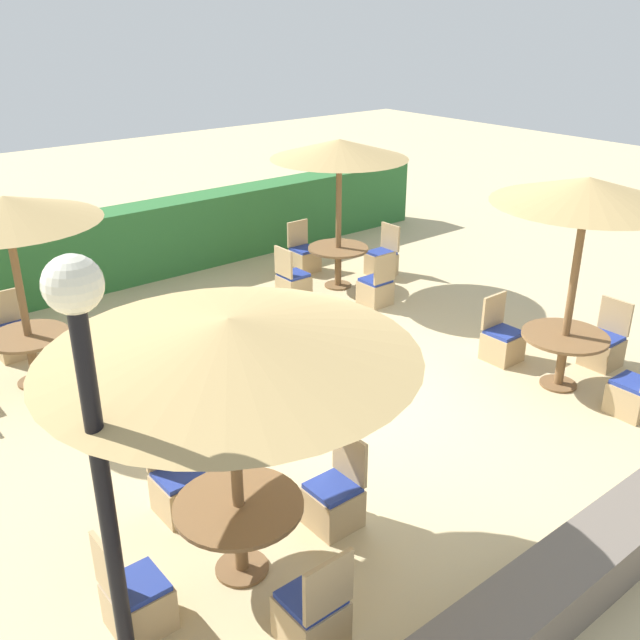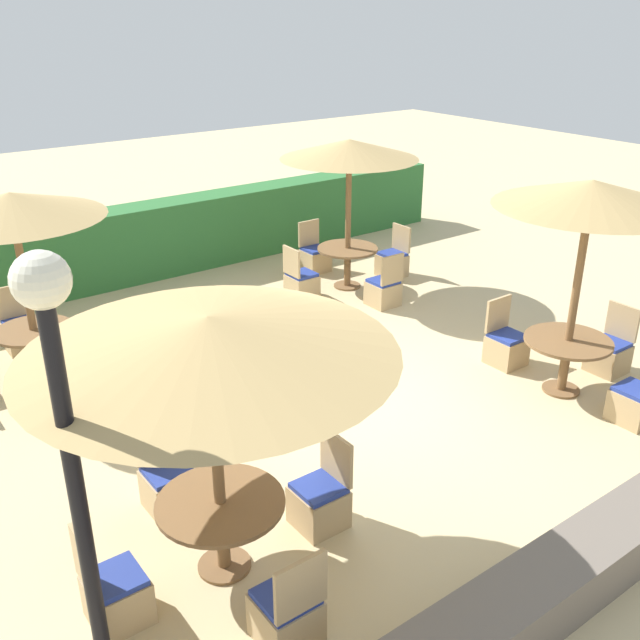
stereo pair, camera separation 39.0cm
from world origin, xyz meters
name	(u,v)px [view 2 (the right image)]	position (x,y,z in m)	size (l,w,h in m)	color
ground_plane	(348,400)	(0.00, 0.00, 0.00)	(40.00, 40.00, 0.00)	#C6B284
hedge_row	(153,240)	(0.00, 5.77, 0.67)	(13.00, 0.70, 1.34)	#2D6B33
stone_border	(609,546)	(0.00, -3.69, 0.24)	(10.00, 0.56, 0.48)	#6B6056
lamp_post	(61,397)	(-3.99, -2.04, 2.35)	(0.36, 0.36, 3.32)	black
parasol_front_left	(209,337)	(-2.74, -1.66, 2.28)	(3.00, 3.00, 2.45)	brown
round_table_front_left	(221,515)	(-2.74, -1.66, 0.58)	(1.12, 1.12, 0.72)	brown
patio_chair_front_left_east	(320,501)	(-1.70, -1.70, 0.26)	(0.46, 0.46, 0.93)	tan
patio_chair_front_left_north	(168,484)	(-2.75, -0.59, 0.26)	(0.46, 0.46, 0.93)	tan
patio_chair_front_left_west	(115,595)	(-3.74, -1.67, 0.26)	(0.46, 0.46, 0.93)	tan
patio_chair_front_left_south	(287,614)	(-2.73, -2.66, 0.26)	(0.46, 0.46, 0.93)	tan
parasol_back_right	(349,150)	(2.49, 3.15, 2.42)	(2.33, 2.33, 2.60)	brown
round_table_back_right	(348,256)	(2.49, 3.15, 0.57)	(1.06, 1.06, 0.73)	brown
patio_chair_back_right_west	(301,283)	(1.53, 3.21, 0.26)	(0.46, 0.46, 0.93)	tan
patio_chair_back_right_north	(315,257)	(2.53, 4.19, 0.26)	(0.46, 0.46, 0.93)	tan
patio_chair_back_right_east	(393,262)	(3.53, 3.11, 0.26)	(0.46, 0.46, 0.93)	tan
patio_chair_back_right_south	(384,291)	(2.44, 2.11, 0.26)	(0.46, 0.46, 0.93)	tan
parasol_back_left	(11,206)	(-2.96, 2.97, 2.36)	(2.27, 2.27, 2.54)	brown
round_table_back_left	(35,340)	(-2.96, 2.97, 0.55)	(1.03, 1.03, 0.71)	brown
patio_chair_back_left_north	(21,333)	(-2.90, 3.98, 0.26)	(0.46, 0.46, 0.93)	tan
parasol_front_right	(591,195)	(2.39, -1.47, 2.60)	(2.27, 2.27, 2.78)	brown
round_table_front_right	(567,350)	(2.39, -1.47, 0.59)	(1.10, 1.10, 0.74)	brown
patio_chair_front_right_south	(635,402)	(2.45, -2.45, 0.26)	(0.46, 0.46, 0.93)	tan
patio_chair_front_right_east	(609,353)	(3.36, -1.50, 0.26)	(0.46, 0.46, 0.93)	tan
patio_chair_front_right_north	(506,346)	(2.41, -0.51, 0.26)	(0.46, 0.46, 0.93)	tan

